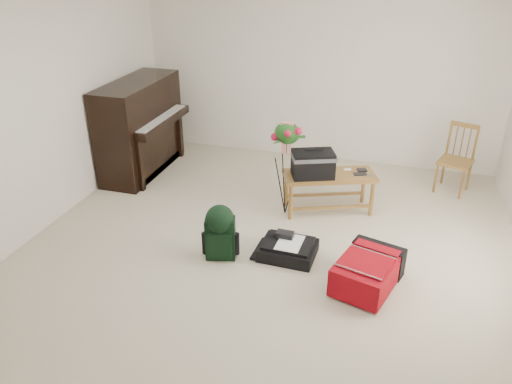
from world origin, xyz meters
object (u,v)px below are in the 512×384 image
(dining_chair, at_px, (455,159))
(green_backpack, at_px, (220,230))
(bench, at_px, (317,166))
(black_duffel, at_px, (288,249))
(flower_stand, at_px, (286,169))
(piano, at_px, (141,129))
(red_suitcase, at_px, (368,268))

(dining_chair, xyz_separation_m, green_backpack, (-2.31, -2.28, -0.10))
(bench, relative_size, black_duffel, 2.00)
(green_backpack, relative_size, flower_stand, 0.50)
(flower_stand, bearing_deg, bench, 30.26)
(dining_chair, xyz_separation_m, flower_stand, (-1.90, -1.20, 0.14))
(black_duffel, distance_m, green_backpack, 0.72)
(bench, height_order, dining_chair, dining_chair)
(piano, xyz_separation_m, flower_stand, (2.18, -0.67, -0.04))
(dining_chair, bearing_deg, piano, -153.50)
(bench, xyz_separation_m, dining_chair, (1.57, 1.02, -0.15))
(bench, xyz_separation_m, red_suitcase, (0.72, -1.28, -0.41))
(piano, distance_m, flower_stand, 2.28)
(piano, xyz_separation_m, black_duffel, (2.41, -1.54, -0.52))
(dining_chair, distance_m, black_duffel, 2.68)
(bench, relative_size, flower_stand, 0.98)
(bench, distance_m, dining_chair, 1.88)
(piano, relative_size, green_backpack, 2.59)
(piano, relative_size, dining_chair, 1.73)
(piano, xyz_separation_m, green_backpack, (1.77, -1.75, -0.28))
(piano, xyz_separation_m, dining_chair, (4.07, 0.53, -0.18))
(bench, bearing_deg, green_backpack, -141.72)
(dining_chair, xyz_separation_m, black_duffel, (-1.66, -2.07, -0.34))
(red_suitcase, bearing_deg, green_backpack, -164.23)
(bench, xyz_separation_m, flower_stand, (-0.32, -0.18, -0.01))
(red_suitcase, xyz_separation_m, black_duffel, (-0.81, 0.23, -0.08))
(green_backpack, bearing_deg, dining_chair, 30.60)
(dining_chair, bearing_deg, green_backpack, -116.24)
(red_suitcase, bearing_deg, dining_chair, 86.29)
(dining_chair, relative_size, red_suitcase, 1.05)
(bench, relative_size, red_suitcase, 1.37)
(dining_chair, relative_size, black_duffel, 1.53)
(dining_chair, bearing_deg, bench, -128.05)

